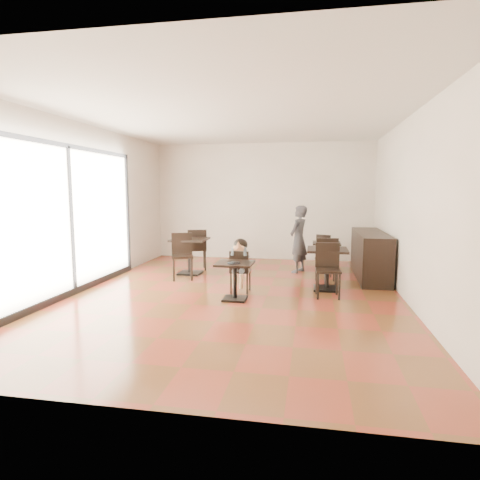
% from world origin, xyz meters
% --- Properties ---
extents(floor, '(6.00, 8.00, 0.01)m').
position_xyz_m(floor, '(0.00, 0.00, 0.00)').
color(floor, maroon).
rests_on(floor, ground).
extents(ceiling, '(6.00, 8.00, 0.01)m').
position_xyz_m(ceiling, '(0.00, 0.00, 3.20)').
color(ceiling, silver).
rests_on(ceiling, floor).
extents(wall_back, '(6.00, 0.01, 3.20)m').
position_xyz_m(wall_back, '(0.00, 4.00, 1.60)').
color(wall_back, silver).
rests_on(wall_back, floor).
extents(wall_front, '(6.00, 0.01, 3.20)m').
position_xyz_m(wall_front, '(0.00, -4.00, 1.60)').
color(wall_front, silver).
rests_on(wall_front, floor).
extents(wall_left, '(0.01, 8.00, 3.20)m').
position_xyz_m(wall_left, '(-3.00, 0.00, 1.60)').
color(wall_left, silver).
rests_on(wall_left, floor).
extents(wall_right, '(0.01, 8.00, 3.20)m').
position_xyz_m(wall_right, '(3.00, 0.00, 1.60)').
color(wall_right, silver).
rests_on(wall_right, floor).
extents(storefront_window, '(0.04, 4.50, 2.60)m').
position_xyz_m(storefront_window, '(-2.97, -0.50, 1.40)').
color(storefront_window, white).
rests_on(storefront_window, floor).
extents(child_table, '(0.63, 0.63, 0.67)m').
position_xyz_m(child_table, '(0.06, -0.35, 0.33)').
color(child_table, black).
rests_on(child_table, floor).
extents(child_chair, '(0.36, 0.36, 0.80)m').
position_xyz_m(child_chair, '(0.06, 0.20, 0.40)').
color(child_chair, black).
rests_on(child_chair, floor).
extents(child, '(0.36, 0.51, 1.01)m').
position_xyz_m(child, '(0.06, 0.20, 0.51)').
color(child, slate).
rests_on(child, child_chair).
extents(plate, '(0.23, 0.23, 0.01)m').
position_xyz_m(plate, '(0.06, -0.45, 0.68)').
color(plate, black).
rests_on(plate, child_table).
extents(pizza_slice, '(0.23, 0.18, 0.05)m').
position_xyz_m(pizza_slice, '(0.06, 0.01, 0.88)').
color(pizza_slice, tan).
rests_on(pizza_slice, child).
extents(adult_patron, '(0.57, 0.67, 1.57)m').
position_xyz_m(adult_patron, '(1.07, 2.25, 0.78)').
color(adult_patron, '#38383D').
rests_on(adult_patron, floor).
extents(cafe_table_mid, '(0.80, 0.80, 0.80)m').
position_xyz_m(cafe_table_mid, '(1.67, 0.67, 0.40)').
color(cafe_table_mid, black).
rests_on(cafe_table_mid, floor).
extents(cafe_table_left, '(1.00, 1.00, 0.82)m').
position_xyz_m(cafe_table_left, '(-1.37, 1.62, 0.41)').
color(cafe_table_left, black).
rests_on(cafe_table_left, floor).
extents(cafe_table_back, '(0.85, 0.85, 0.68)m').
position_xyz_m(cafe_table_back, '(1.72, 2.55, 0.34)').
color(cafe_table_back, black).
rests_on(cafe_table_back, floor).
extents(chair_mid_a, '(0.46, 0.46, 0.97)m').
position_xyz_m(chair_mid_a, '(1.67, 1.22, 0.48)').
color(chair_mid_a, black).
rests_on(chair_mid_a, floor).
extents(chair_mid_b, '(0.46, 0.46, 0.97)m').
position_xyz_m(chair_mid_b, '(1.67, 0.12, 0.48)').
color(chair_mid_b, black).
rests_on(chair_mid_b, floor).
extents(chair_left_a, '(0.57, 0.57, 0.99)m').
position_xyz_m(chair_left_a, '(-1.37, 2.17, 0.49)').
color(chair_left_a, black).
rests_on(chair_left_a, floor).
extents(chair_left_b, '(0.57, 0.57, 0.99)m').
position_xyz_m(chair_left_b, '(-1.37, 1.07, 0.49)').
color(chair_left_b, black).
rests_on(chair_left_b, floor).
extents(chair_back_a, '(0.48, 0.48, 0.82)m').
position_xyz_m(chair_back_a, '(1.72, 3.10, 0.41)').
color(chair_back_a, black).
rests_on(chair_back_a, floor).
extents(chair_back_b, '(0.48, 0.48, 0.82)m').
position_xyz_m(chair_back_b, '(1.72, 2.00, 0.41)').
color(chair_back_b, black).
rests_on(chair_back_b, floor).
extents(service_counter, '(0.60, 2.40, 1.00)m').
position_xyz_m(service_counter, '(2.65, 2.00, 0.50)').
color(service_counter, black).
rests_on(service_counter, floor).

